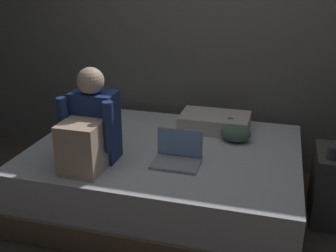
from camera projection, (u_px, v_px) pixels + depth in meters
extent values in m
plane|color=#47382D|center=(181.00, 230.00, 2.89)|extent=(8.00, 8.00, 0.00)
cube|color=slate|center=(216.00, 17.00, 3.48)|extent=(5.60, 0.10, 2.70)
cube|color=#7A6047|center=(166.00, 193.00, 3.17)|extent=(2.00, 1.50, 0.20)
cube|color=silver|center=(166.00, 165.00, 3.08)|extent=(1.96, 1.46, 0.30)
cube|color=navy|center=(96.00, 126.00, 2.77)|extent=(0.30, 0.20, 0.48)
sphere|color=beige|center=(91.00, 81.00, 2.63)|extent=(0.18, 0.18, 0.18)
cube|color=beige|center=(82.00, 148.00, 2.60)|extent=(0.26, 0.24, 0.34)
cylinder|color=navy|center=(64.00, 122.00, 2.66)|extent=(0.07, 0.07, 0.34)
cylinder|color=navy|center=(109.00, 127.00, 2.58)|extent=(0.07, 0.07, 0.34)
cube|color=#9EA0A5|center=(176.00, 164.00, 2.74)|extent=(0.32, 0.22, 0.02)
cube|color=#9EA0A5|center=(180.00, 143.00, 2.80)|extent=(0.32, 0.01, 0.20)
cube|color=#8CB2EA|center=(180.00, 143.00, 2.80)|extent=(0.29, 0.00, 0.18)
cube|color=beige|center=(215.00, 122.00, 3.34)|extent=(0.56, 0.36, 0.13)
cylinder|color=#3D3D42|center=(333.00, 153.00, 2.73)|extent=(0.08, 0.08, 0.09)
ellipsoid|color=#4C6B56|center=(236.00, 133.00, 3.11)|extent=(0.23, 0.20, 0.13)
ellipsoid|color=#3D4C8E|center=(230.00, 126.00, 3.25)|extent=(0.24, 0.20, 0.13)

